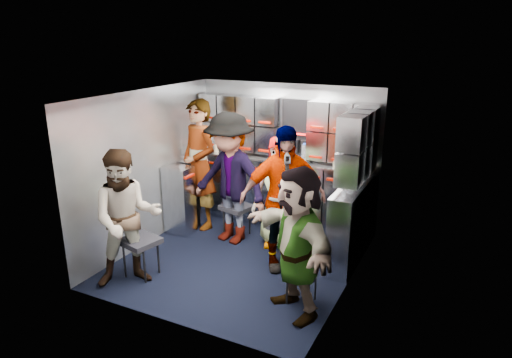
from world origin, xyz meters
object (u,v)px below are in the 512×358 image
at_px(jump_seat_mid_left, 237,209).
at_px(attendant_standing, 199,165).
at_px(jump_seat_near_right, 302,273).
at_px(jump_seat_near_left, 140,243).
at_px(attendant_arc_e, 297,242).
at_px(attendant_arc_a, 127,219).
at_px(jump_seat_mid_right, 288,229).
at_px(jump_seat_center, 285,211).
at_px(attendant_arc_b, 230,179).
at_px(attendant_arc_c, 281,192).
at_px(attendant_arc_d, 283,199).

xyz_separation_m(jump_seat_mid_left, attendant_standing, (-0.66, 0.08, 0.55)).
xyz_separation_m(jump_seat_near_right, attendant_standing, (-2.10, 1.28, 0.60)).
height_order(jump_seat_near_left, attendant_arc_e, attendant_arc_e).
relative_size(attendant_standing, attendant_arc_a, 1.19).
height_order(jump_seat_mid_right, attendant_arc_e, attendant_arc_e).
relative_size(jump_seat_center, jump_seat_mid_right, 0.94).
distance_m(jump_seat_near_left, attendant_arc_b, 1.49).
bearing_deg(jump_seat_center, attendant_arc_b, -151.50).
distance_m(jump_seat_near_right, attendant_arc_a, 2.03).
height_order(jump_seat_center, jump_seat_mid_right, jump_seat_mid_right).
xyz_separation_m(jump_seat_near_left, jump_seat_center, (1.15, 1.69, 0.01)).
bearing_deg(jump_seat_near_right, jump_seat_near_left, -171.23).
bearing_deg(jump_seat_center, jump_seat_mid_left, -164.67).
height_order(jump_seat_mid_right, attendant_standing, attendant_standing).
xyz_separation_m(jump_seat_near_right, attendant_arc_a, (-1.92, -0.48, 0.45)).
height_order(jump_seat_center, attendant_arc_b, attendant_arc_b).
distance_m(jump_seat_near_left, jump_seat_mid_left, 1.58).
height_order(jump_seat_mid_right, attendant_arc_c, attendant_arc_c).
relative_size(jump_seat_near_right, attendant_arc_d, 0.23).
distance_m(attendant_standing, attendant_arc_d, 1.72).
height_order(attendant_arc_b, attendant_arc_d, attendant_arc_b).
xyz_separation_m(jump_seat_mid_right, attendant_arc_c, (-0.27, 0.38, 0.33)).
bearing_deg(attendant_arc_c, attendant_arc_a, -138.95).
relative_size(jump_seat_near_left, jump_seat_center, 0.99).
xyz_separation_m(attendant_arc_d, attendant_arc_e, (0.50, -0.83, -0.10)).
distance_m(jump_seat_center, attendant_arc_c, 0.38).
height_order(jump_seat_center, jump_seat_near_right, jump_seat_center).
bearing_deg(jump_seat_mid_right, attendant_arc_c, 125.56).
bearing_deg(attendant_arc_a, jump_seat_center, 16.12).
bearing_deg(attendant_arc_c, jump_seat_mid_left, 165.53).
bearing_deg(jump_seat_mid_right, attendant_standing, 164.17).
bearing_deg(attendant_standing, attendant_arc_a, -61.80).
bearing_deg(attendant_arc_c, attendant_arc_b, -179.44).
bearing_deg(attendant_standing, attendant_arc_b, 1.09).
bearing_deg(jump_seat_mid_left, attendant_arc_e, -43.85).
bearing_deg(jump_seat_near_left, jump_seat_center, 55.81).
distance_m(attendant_arc_a, attendant_arc_d, 1.81).
height_order(attendant_arc_a, attendant_arc_c, attendant_arc_a).
relative_size(attendant_arc_a, attendant_arc_b, 0.88).
relative_size(jump_seat_near_right, attendant_arc_b, 0.22).
distance_m(jump_seat_center, attendant_arc_a, 2.22).
bearing_deg(jump_seat_mid_right, jump_seat_center, 115.88).
bearing_deg(attendant_arc_a, attendant_arc_c, 13.47).
distance_m(jump_seat_near_left, jump_seat_mid_right, 1.81).
bearing_deg(attendant_standing, jump_seat_mid_left, 15.82).
bearing_deg(attendant_arc_e, jump_seat_center, 154.33).
bearing_deg(jump_seat_mid_left, attendant_arc_c, 0.29).
bearing_deg(jump_seat_mid_right, jump_seat_near_left, -141.51).
xyz_separation_m(jump_seat_center, attendant_arc_d, (0.27, -0.74, 0.46)).
bearing_deg(attendant_arc_d, jump_seat_mid_left, 115.66).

